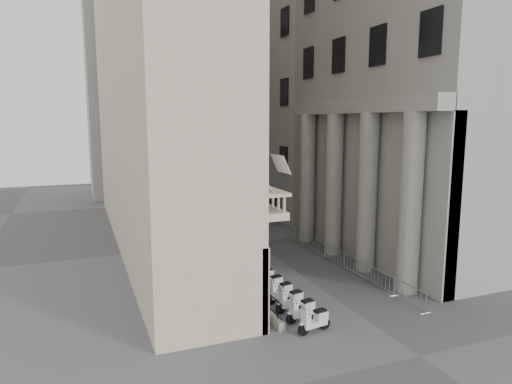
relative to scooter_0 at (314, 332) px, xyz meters
The scene contains 32 objects.
ground 4.54m from the scooter_0, 49.38° to the right, with size 120.00×120.00×0.00m, color #454547.
left_building 25.57m from the scooter_0, 103.76° to the left, with size 5.00×36.00×34.00m, color #C3B296.
far_building 47.10m from the scooter_0, 86.21° to the left, with size 22.00×10.00×30.00m, color beige.
iron_fence 14.62m from the scooter_0, 95.28° to the left, with size 0.30×28.00×1.40m, color black, non-canonical shape.
blue_awning 23.65m from the scooter_0, 72.52° to the left, with size 1.60×3.00×3.00m, color navy, non-canonical shape.
flag 1.87m from the scooter_0, 123.90° to the left, with size 1.00×1.40×8.20m, color #9E0C11, non-canonical shape.
scooter_0 is the anchor object (origin of this frame).
scooter_1 1.24m from the scooter_0, 90.00° to the left, with size 0.56×1.40×1.50m, color silver, non-canonical shape.
scooter_2 2.47m from the scooter_0, 90.00° to the left, with size 0.56×1.40×1.50m, color silver, non-canonical shape.
scooter_3 3.71m from the scooter_0, 90.00° to the left, with size 0.56×1.40×1.50m, color silver, non-canonical shape.
scooter_4 4.94m from the scooter_0, 90.00° to the left, with size 0.56×1.40×1.50m, color silver, non-canonical shape.
scooter_5 6.18m from the scooter_0, 90.00° to the left, with size 0.56×1.40×1.50m, color silver, non-canonical shape.
scooter_6 7.41m from the scooter_0, 90.00° to the left, with size 0.56×1.40×1.50m, color silver, non-canonical shape.
scooter_7 8.65m from the scooter_0, 90.00° to the left, with size 0.56×1.40×1.50m, color silver, non-canonical shape.
scooter_8 9.88m from the scooter_0, 90.00° to the left, with size 0.56×1.40×1.50m, color silver, non-canonical shape.
scooter_9 11.12m from the scooter_0, 90.00° to the left, with size 0.56×1.40×1.50m, color silver, non-canonical shape.
scooter_10 12.35m from the scooter_0, 90.00° to the left, with size 0.56×1.40×1.50m, color silver, non-canonical shape.
scooter_11 13.59m from the scooter_0, 90.00° to the left, with size 0.56×1.40×1.50m, color silver, non-canonical shape.
scooter_12 14.82m from the scooter_0, 90.00° to the left, with size 0.56×1.40×1.50m, color silver, non-canonical shape.
scooter_13 16.06m from the scooter_0, 90.00° to the left, with size 0.56×1.40×1.50m, color silver, non-canonical shape.
barrier_0 6.16m from the scooter_0, ahead, with size 0.60×2.40×1.10m, color #9FA1A6, non-canonical shape.
barrier_1 7.00m from the scooter_0, 29.57° to the left, with size 0.60×2.40×1.10m, color #9FA1A6, non-canonical shape.
barrier_2 8.51m from the scooter_0, 44.37° to the left, with size 0.60×2.40×1.10m, color #9FA1A6, non-canonical shape.
barrier_3 10.42m from the scooter_0, 54.25° to the left, with size 0.60×2.40×1.10m, color #9FA1A6, non-canonical shape.
barrier_4 12.53m from the scooter_0, 60.94° to the left, with size 0.60×2.40×1.10m, color #9FA1A6, non-canonical shape.
barrier_5 14.77m from the scooter_0, 65.66° to the left, with size 0.60×2.40×1.10m, color #9FA1A6, non-canonical shape.
security_tent 23.23m from the scooter_0, 90.36° to the left, with size 3.83×3.83×3.11m.
street_lamp 20.39m from the scooter_0, 92.67° to the left, with size 2.70×0.48×8.29m.
info_kiosk 20.63m from the scooter_0, 88.72° to the left, with size 0.40×0.88×1.80m.
pedestrian_a 24.89m from the scooter_0, 83.80° to the left, with size 0.70×0.46×1.92m, color black.
pedestrian_b 26.40m from the scooter_0, 82.92° to the left, with size 0.96×0.75×1.97m, color black.
pedestrian_c 28.15m from the scooter_0, 85.06° to the left, with size 0.87×0.57×1.78m, color black.
Camera 1 is at (-12.50, -13.66, 9.46)m, focal length 32.00 mm.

